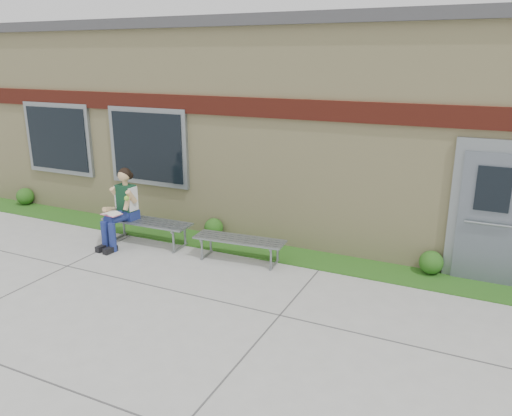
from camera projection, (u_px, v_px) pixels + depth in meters
The scene contains 9 objects.
ground at pixel (200, 316), 6.98m from camera, with size 80.00×80.00×0.00m, color #9E9E99.
grass_strip at pixel (274, 252), 9.22m from camera, with size 16.00×0.80×0.02m, color #1D5416.
school_building at pixel (333, 119), 11.54m from camera, with size 16.20×6.22×4.20m.
bench_left at pixel (147, 226), 9.59m from camera, with size 1.81×0.55×0.47m.
bench_right at pixel (239, 244), 8.78m from camera, with size 1.66×0.59×0.42m.
girl at pixel (121, 207), 9.44m from camera, with size 0.54×0.94×1.48m.
shrub_west at pixel (25, 196), 12.13m from camera, with size 0.41×0.41×0.41m, color #1D5416.
shrub_mid at pixel (214, 228), 9.96m from camera, with size 0.38×0.38×0.38m, color #1D5416.
shrub_east at pixel (431, 262), 8.26m from camera, with size 0.39×0.39×0.39m, color #1D5416.
Camera 1 is at (3.38, -5.29, 3.48)m, focal length 35.00 mm.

